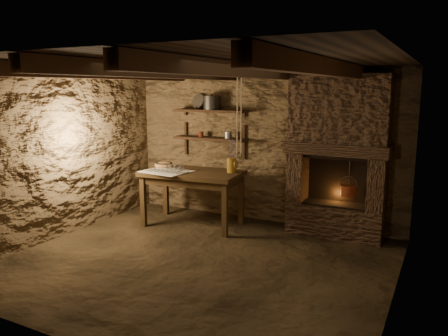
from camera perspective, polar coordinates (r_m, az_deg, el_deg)
The scene contains 25 objects.
floor at distance 5.52m, azimuth -3.39°, elevation -12.12°, with size 4.50×4.50×0.00m, color black.
back_wall at distance 6.95m, azimuth 4.97°, elevation 2.81°, with size 4.50×0.04×2.40m, color brown.
front_wall at distance 3.65m, azimuth -19.91°, elevation -4.67°, with size 4.50×0.04×2.40m, color brown.
left_wall at distance 6.61m, azimuth -20.51°, elevation 1.80°, with size 0.04×4.00×2.40m, color brown.
right_wall at distance 4.48m, azimuth 22.00°, elevation -2.10°, with size 0.04×4.00×2.40m, color brown.
ceiling at distance 5.11m, azimuth -3.69°, elevation 13.61°, with size 4.50×4.00×0.04m, color black.
beam_far_left at distance 6.02m, azimuth -16.28°, elevation 11.88°, with size 0.14×3.95×0.16m, color black.
beam_mid_left at distance 5.38m, azimuth -8.35°, elevation 12.40°, with size 0.14×3.95×0.16m, color black.
beam_mid_right at distance 4.87m, azimuth 1.50°, elevation 12.73°, with size 0.14×3.95×0.16m, color black.
beam_far_right at distance 4.52m, azimuth 13.27°, elevation 12.65°, with size 0.14×3.95×0.16m, color black.
shelf_lower at distance 7.17m, azimuth -1.81°, elevation 3.88°, with size 1.25×0.30×0.04m, color black.
shelf_upper at distance 7.13m, azimuth -1.83°, elevation 7.47°, with size 1.25×0.30×0.04m, color black.
hearth at distance 6.36m, azimuth 14.64°, elevation 2.04°, with size 1.43×0.51×2.30m.
work_table at distance 6.80m, azimuth -4.10°, elevation -3.68°, with size 1.58×1.00×0.86m.
linen_cloth at distance 6.72m, azimuth -7.50°, elevation -0.43°, with size 0.70×0.56×0.01m, color silver.
pewter_cutlery_row at distance 6.70m, azimuth -7.62°, elevation -0.38°, with size 0.59×0.23×0.01m, color gray, non-canonical shape.
drinking_glasses at distance 6.81m, azimuth -6.71°, elevation 0.15°, with size 0.23×0.07×0.09m, color silver, non-canonical shape.
stoneware_jug at distance 6.56m, azimuth 1.03°, elevation 1.27°, with size 0.16×0.16×0.50m.
wooden_bowl at distance 7.09m, azimuth -7.83°, elevation 0.38°, with size 0.31×0.31×0.11m, color #966841.
iron_stockpot at distance 7.11m, azimuth -1.62°, elevation 8.44°, with size 0.27×0.27×0.20m, color #292724.
tin_pan at distance 7.35m, azimuth -3.36°, elevation 8.70°, with size 0.25×0.25×0.03m, color #9B9B96.
small_kettle at distance 7.00m, azimuth 0.55°, elevation 4.34°, with size 0.16×0.12×0.17m, color #9B9B96, non-canonical shape.
rusty_tin at distance 7.24m, azimuth -3.03°, elevation 4.43°, with size 0.08×0.08×0.08m, color #521C10.
red_pot at distance 6.36m, azimuth 15.94°, elevation -2.77°, with size 0.28×0.28×0.54m.
hanging_ropes at distance 6.01m, azimuth 2.01°, elevation 7.41°, with size 0.08×0.08×1.20m, color beige, non-canonical shape.
Camera 1 is at (2.63, -4.37, 2.11)m, focal length 35.00 mm.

